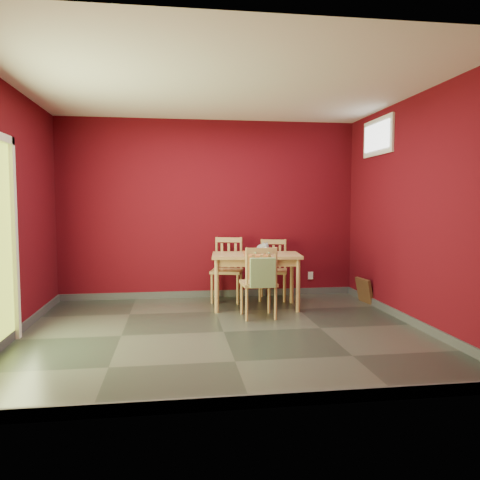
{
  "coord_description": "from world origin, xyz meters",
  "views": [
    {
      "loc": [
        -0.54,
        -5.14,
        1.44
      ],
      "look_at": [
        0.25,
        0.45,
        1.0
      ],
      "focal_mm": 35.0,
      "sensor_mm": 36.0,
      "label": 1
    }
  ],
  "objects": [
    {
      "name": "ground",
      "position": [
        0.0,
        0.0,
        0.0
      ],
      "size": [
        4.5,
        4.5,
        0.0
      ],
      "primitive_type": "plane",
      "color": "#2D342D",
      "rests_on": "ground"
    },
    {
      "name": "room_shell",
      "position": [
        0.0,
        0.0,
        0.05
      ],
      "size": [
        4.5,
        4.5,
        4.5
      ],
      "color": "#500811",
      "rests_on": "ground"
    },
    {
      "name": "window",
      "position": [
        2.23,
        1.0,
        2.35
      ],
      "size": [
        0.05,
        0.9,
        0.5
      ],
      "color": "white",
      "rests_on": "room_shell"
    },
    {
      "name": "outlet_plate",
      "position": [
        1.6,
        1.99,
        0.3
      ],
      "size": [
        0.08,
        0.02,
        0.12
      ],
      "primitive_type": "cube",
      "color": "silver",
      "rests_on": "room_shell"
    },
    {
      "name": "dining_table",
      "position": [
        0.57,
        1.16,
        0.66
      ],
      "size": [
        1.27,
        0.82,
        0.75
      ],
      "color": "tan",
      "rests_on": "ground"
    },
    {
      "name": "table_runner",
      "position": [
        0.57,
        1.04,
        0.69
      ],
      "size": [
        0.41,
        0.75,
        0.36
      ],
      "color": "#B3622E",
      "rests_on": "dining_table"
    },
    {
      "name": "chair_far_left",
      "position": [
        0.23,
        1.69,
        0.48
      ],
      "size": [
        0.54,
        0.54,
        0.94
      ],
      "color": "tan",
      "rests_on": "ground"
    },
    {
      "name": "chair_far_right",
      "position": [
        0.93,
        1.72,
        0.46
      ],
      "size": [
        0.51,
        0.51,
        0.9
      ],
      "color": "tan",
      "rests_on": "ground"
    },
    {
      "name": "chair_near",
      "position": [
        0.51,
        0.58,
        0.46
      ],
      "size": [
        0.43,
        0.43,
        0.91
      ],
      "color": "tan",
      "rests_on": "ground"
    },
    {
      "name": "tote_bag",
      "position": [
        0.51,
        0.36,
        0.61
      ],
      "size": [
        0.3,
        0.18,
        0.43
      ],
      "color": "#6E8857",
      "rests_on": "chair_near"
    },
    {
      "name": "cat",
      "position": [
        0.67,
        1.18,
        0.84
      ],
      "size": [
        0.3,
        0.41,
        0.18
      ],
      "primitive_type": null,
      "rotation": [
        0.0,
        0.0,
        -0.31
      ],
      "color": "slate",
      "rests_on": "table_runner"
    },
    {
      "name": "picture_frame",
      "position": [
        2.19,
        1.25,
        0.18
      ],
      "size": [
        0.16,
        0.37,
        0.36
      ],
      "color": "brown",
      "rests_on": "ground"
    }
  ]
}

